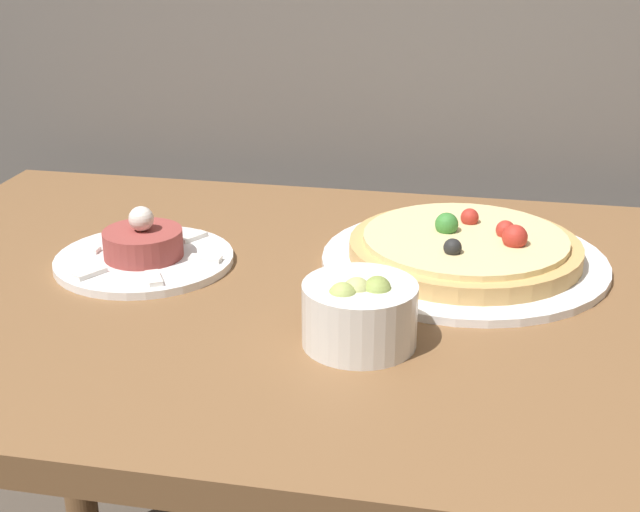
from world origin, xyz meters
name	(u,v)px	position (x,y,z in m)	size (l,w,h in m)	color
dining_table	(384,369)	(0.00, 0.38, 0.65)	(1.33, 0.77, 0.75)	brown
pizza_plate	(465,251)	(0.08, 0.49, 0.76)	(0.36, 0.36, 0.06)	white
tartare_plate	(144,252)	(-0.31, 0.42, 0.76)	(0.23, 0.23, 0.08)	white
small_bowl	(360,312)	(-0.01, 0.26, 0.78)	(0.12, 0.12, 0.08)	white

